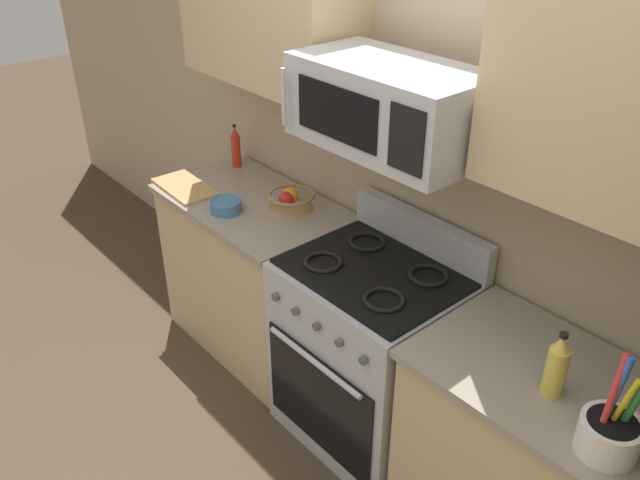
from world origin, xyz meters
TOP-DOWN VIEW (x-y plane):
  - wall_back at (0.00, 1.01)m, footprint 8.00×0.10m
  - counter_left at (-0.91, 0.63)m, footprint 1.04×0.63m
  - range_oven at (-0.00, 0.63)m, footprint 0.76×0.67m
  - counter_right at (0.90, 0.63)m, footprint 1.01×0.63m
  - microwave at (-0.00, 0.66)m, footprint 0.76×0.44m
  - utensil_crock at (1.13, 0.47)m, footprint 0.18×0.18m
  - fruit_basket at (-0.70, 0.73)m, footprint 0.24×0.24m
  - cutting_board at (-1.25, 0.44)m, footprint 0.40×0.22m
  - bottle_hot_sauce at (-1.31, 0.82)m, footprint 0.05×0.05m
  - bottle_oil at (0.89, 0.56)m, footprint 0.07×0.07m
  - prep_bowl at (-0.89, 0.47)m, footprint 0.16×0.16m

SIDE VIEW (x-z plane):
  - counter_left at x=-0.91m, z-range 0.00..0.91m
  - counter_right at x=0.90m, z-range 0.00..0.91m
  - range_oven at x=0.00m, z-range -0.07..1.02m
  - cutting_board at x=-1.25m, z-range 0.91..0.93m
  - prep_bowl at x=-0.89m, z-range 0.91..0.97m
  - fruit_basket at x=-0.70m, z-range 0.90..1.01m
  - utensil_crock at x=1.13m, z-range 0.81..1.15m
  - bottle_oil at x=0.89m, z-range 0.90..1.15m
  - bottle_hot_sauce at x=-1.31m, z-range 0.90..1.15m
  - wall_back at x=0.00m, z-range 0.00..2.60m
  - microwave at x=0.00m, z-range 1.48..1.80m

